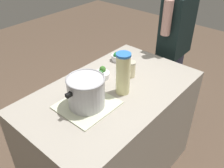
{
  "coord_description": "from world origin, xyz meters",
  "views": [
    {
      "loc": [
        -1.07,
        -0.93,
        1.92
      ],
      "look_at": [
        0.0,
        0.0,
        0.95
      ],
      "focal_mm": 39.4,
      "sensor_mm": 36.0,
      "label": 1
    }
  ],
  "objects_px": {
    "cooking_pot": "(86,91)",
    "person_cook": "(174,48)",
    "broccoli_bowl_front": "(117,57)",
    "broccoli_bowl_center": "(102,74)",
    "lemonade_pitcher": "(123,74)",
    "mason_jar": "(131,69)"
  },
  "relations": [
    {
      "from": "cooking_pot",
      "to": "broccoli_bowl_center",
      "type": "distance_m",
      "value": 0.36
    },
    {
      "from": "cooking_pot",
      "to": "lemonade_pitcher",
      "type": "height_order",
      "value": "lemonade_pitcher"
    },
    {
      "from": "cooking_pot",
      "to": "lemonade_pitcher",
      "type": "relative_size",
      "value": 1.04
    },
    {
      "from": "mason_jar",
      "to": "person_cook",
      "type": "xyz_separation_m",
      "value": [
        0.72,
        0.02,
        -0.09
      ]
    },
    {
      "from": "broccoli_bowl_front",
      "to": "broccoli_bowl_center",
      "type": "distance_m",
      "value": 0.3
    },
    {
      "from": "person_cook",
      "to": "lemonade_pitcher",
      "type": "bearing_deg",
      "value": -173.53
    },
    {
      "from": "cooking_pot",
      "to": "broccoli_bowl_center",
      "type": "height_order",
      "value": "cooking_pot"
    },
    {
      "from": "broccoli_bowl_front",
      "to": "person_cook",
      "type": "height_order",
      "value": "person_cook"
    },
    {
      "from": "cooking_pot",
      "to": "lemonade_pitcher",
      "type": "xyz_separation_m",
      "value": [
        0.27,
        -0.08,
        0.04
      ]
    },
    {
      "from": "broccoli_bowl_front",
      "to": "broccoli_bowl_center",
      "type": "bearing_deg",
      "value": -163.88
    },
    {
      "from": "lemonade_pitcher",
      "to": "person_cook",
      "type": "xyz_separation_m",
      "value": [
        0.92,
        0.1,
        -0.18
      ]
    },
    {
      "from": "mason_jar",
      "to": "broccoli_bowl_front",
      "type": "distance_m",
      "value": 0.27
    },
    {
      "from": "mason_jar",
      "to": "broccoli_bowl_front",
      "type": "relative_size",
      "value": 1.17
    },
    {
      "from": "mason_jar",
      "to": "person_cook",
      "type": "distance_m",
      "value": 0.72
    },
    {
      "from": "mason_jar",
      "to": "broccoli_bowl_front",
      "type": "xyz_separation_m",
      "value": [
        0.13,
        0.24,
        -0.03
      ]
    },
    {
      "from": "mason_jar",
      "to": "broccoli_bowl_center",
      "type": "height_order",
      "value": "mason_jar"
    },
    {
      "from": "cooking_pot",
      "to": "person_cook",
      "type": "bearing_deg",
      "value": 1.2
    },
    {
      "from": "lemonade_pitcher",
      "to": "broccoli_bowl_center",
      "type": "relative_size",
      "value": 2.5
    },
    {
      "from": "lemonade_pitcher",
      "to": "person_cook",
      "type": "height_order",
      "value": "person_cook"
    },
    {
      "from": "mason_jar",
      "to": "broccoli_bowl_center",
      "type": "xyz_separation_m",
      "value": [
        -0.16,
        0.16,
        -0.03
      ]
    },
    {
      "from": "broccoli_bowl_front",
      "to": "mason_jar",
      "type": "bearing_deg",
      "value": -118.19
    },
    {
      "from": "cooking_pot",
      "to": "person_cook",
      "type": "relative_size",
      "value": 0.2
    }
  ]
}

